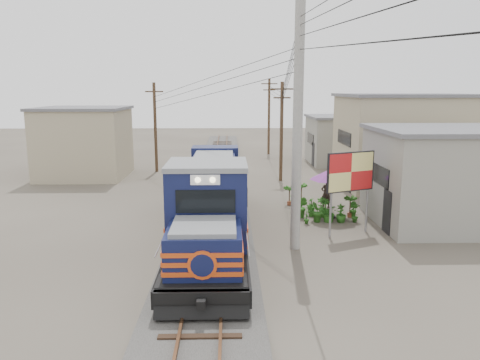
{
  "coord_description": "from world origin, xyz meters",
  "views": [
    {
      "loc": [
        0.78,
        -18.98,
        6.52
      ],
      "look_at": [
        1.31,
        3.1,
        2.2
      ],
      "focal_mm": 35.0,
      "sensor_mm": 36.0,
      "label": 1
    }
  ],
  "objects_px": {
    "locomotive": "(211,202)",
    "billboard": "(351,174)",
    "market_umbrella": "(333,174)",
    "vendor": "(326,193)"
  },
  "relations": [
    {
      "from": "locomotive",
      "to": "billboard",
      "type": "distance_m",
      "value": 6.31
    },
    {
      "from": "market_umbrella",
      "to": "locomotive",
      "type": "bearing_deg",
      "value": -150.78
    },
    {
      "from": "locomotive",
      "to": "billboard",
      "type": "height_order",
      "value": "locomotive"
    },
    {
      "from": "locomotive",
      "to": "vendor",
      "type": "distance_m",
      "value": 8.21
    },
    {
      "from": "vendor",
      "to": "market_umbrella",
      "type": "bearing_deg",
      "value": 69.57
    },
    {
      "from": "billboard",
      "to": "market_umbrella",
      "type": "xyz_separation_m",
      "value": [
        -0.16,
        2.82,
        -0.53
      ]
    },
    {
      "from": "locomotive",
      "to": "billboard",
      "type": "bearing_deg",
      "value": 5.08
    },
    {
      "from": "locomotive",
      "to": "market_umbrella",
      "type": "xyz_separation_m",
      "value": [
        6.03,
        3.37,
        0.59
      ]
    },
    {
      "from": "market_umbrella",
      "to": "billboard",
      "type": "bearing_deg",
      "value": -86.75
    },
    {
      "from": "locomotive",
      "to": "vendor",
      "type": "xyz_separation_m",
      "value": [
        6.15,
        5.37,
        -0.86
      ]
    }
  ]
}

